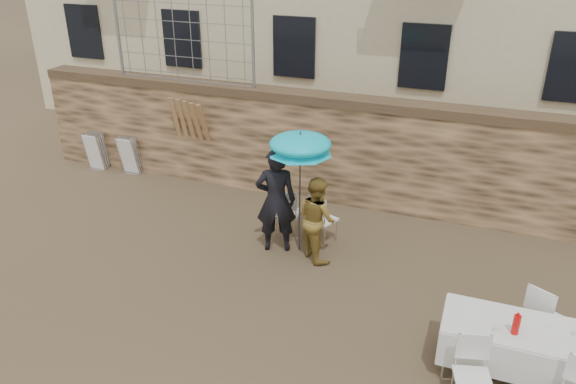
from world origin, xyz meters
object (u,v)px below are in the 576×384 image
(man_suit, at_px, (276,201))
(couple_chair_left, at_px, (287,211))
(couple_chair_right, at_px, (323,218))
(chair_stack_right, at_px, (132,154))
(banquet_table, at_px, (531,332))
(umbrella, at_px, (300,148))
(woman_dress, at_px, (317,218))
(table_chair_front_left, at_px, (473,377))
(table_chair_back, at_px, (542,314))
(soda_bottle, at_px, (516,325))
(chair_stack_left, at_px, (100,149))

(man_suit, relative_size, couple_chair_left, 2.00)
(couple_chair_right, bearing_deg, chair_stack_right, 7.33)
(man_suit, relative_size, banquet_table, 0.91)
(umbrella, bearing_deg, woman_dress, -15.95)
(man_suit, distance_m, chair_stack_right, 4.89)
(table_chair_front_left, height_order, table_chair_back, same)
(man_suit, relative_size, woman_dress, 1.28)
(soda_bottle, bearing_deg, chair_stack_right, 154.16)
(couple_chair_left, bearing_deg, table_chair_back, 146.82)
(couple_chair_right, height_order, chair_stack_left, couple_chair_right)
(woman_dress, xyz_separation_m, table_chair_front_left, (2.77, -2.61, -0.27))
(umbrella, distance_m, couple_chair_left, 1.59)
(woman_dress, xyz_separation_m, banquet_table, (3.37, -1.86, -0.02))
(man_suit, distance_m, table_chair_front_left, 4.41)
(umbrella, xyz_separation_m, table_chair_back, (3.92, -1.16, -1.48))
(couple_chair_right, distance_m, soda_bottle, 4.14)
(couple_chair_left, bearing_deg, umbrella, 118.88)
(umbrella, height_order, banquet_table, umbrella)
(umbrella, relative_size, banquet_table, 0.99)
(couple_chair_left, relative_size, soda_bottle, 3.69)
(umbrella, height_order, table_chair_front_left, umbrella)
(banquet_table, relative_size, chair_stack_right, 2.28)
(soda_bottle, bearing_deg, couple_chair_right, 141.54)
(man_suit, xyz_separation_m, woman_dress, (0.75, 0.00, -0.21))
(man_suit, height_order, couple_chair_left, man_suit)
(table_chair_front_left, relative_size, table_chair_back, 1.00)
(woman_dress, height_order, umbrella, umbrella)
(umbrella, xyz_separation_m, chair_stack_right, (-4.82, 1.93, -1.50))
(table_chair_back, distance_m, chair_stack_left, 10.13)
(man_suit, distance_m, banquet_table, 4.53)
(banquet_table, distance_m, table_chair_back, 0.86)
(couple_chair_left, bearing_deg, chair_stack_right, -31.27)
(couple_chair_right, height_order, banquet_table, couple_chair_right)
(table_chair_back, bearing_deg, couple_chair_right, 4.41)
(soda_bottle, height_order, table_chair_back, soda_bottle)
(couple_chair_left, bearing_deg, chair_stack_left, -28.31)
(man_suit, distance_m, woman_dress, 0.78)
(table_chair_front_left, bearing_deg, banquet_table, 36.19)
(table_chair_front_left, bearing_deg, couple_chair_left, 122.95)
(soda_bottle, distance_m, chair_stack_left, 10.10)
(couple_chair_right, bearing_deg, chair_stack_left, 9.64)
(banquet_table, bearing_deg, chair_stack_right, 155.52)
(couple_chair_left, xyz_separation_m, soda_bottle, (3.92, -2.56, 0.43))
(man_suit, height_order, banquet_table, man_suit)
(umbrella, relative_size, chair_stack_right, 2.25)
(couple_chair_left, distance_m, chair_stack_right, 4.66)
(table_chair_front_left, bearing_deg, woman_dress, 121.58)
(table_chair_back, distance_m, chair_stack_right, 9.27)
(banquet_table, bearing_deg, umbrella, 152.24)
(man_suit, xyz_separation_m, umbrella, (0.40, 0.10, 0.99))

